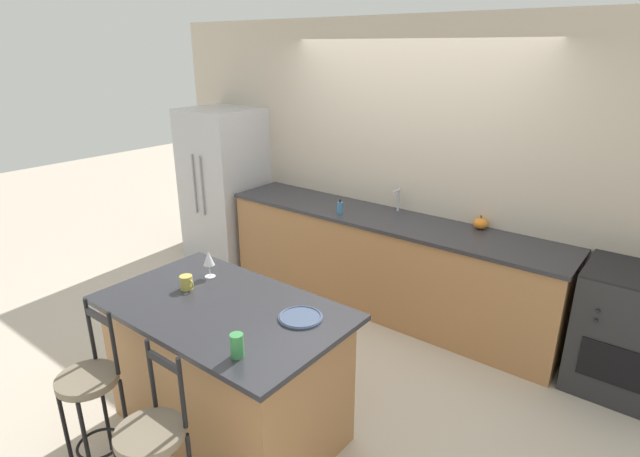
{
  "coord_description": "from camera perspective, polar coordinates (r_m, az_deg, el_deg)",
  "views": [
    {
      "loc": [
        2.22,
        -3.47,
        2.44
      ],
      "look_at": [
        0.02,
        -0.65,
        1.12
      ],
      "focal_mm": 28.0,
      "sensor_mm": 36.0,
      "label": 1
    }
  ],
  "objects": [
    {
      "name": "ground_plane",
      "position": [
        4.79,
        4.62,
        -10.52
      ],
      "size": [
        18.0,
        18.0,
        0.0
      ],
      "primitive_type": "plane",
      "color": "beige"
    },
    {
      "name": "wall_back",
      "position": [
        4.87,
        9.81,
        6.97
      ],
      "size": [
        6.0,
        0.07,
        2.7
      ],
      "color": "beige",
      "rests_on": "ground_plane"
    },
    {
      "name": "back_counter",
      "position": [
        4.87,
        7.31,
        -3.85
      ],
      "size": [
        3.36,
        0.71,
        0.94
      ],
      "color": "#A87547",
      "rests_on": "ground_plane"
    },
    {
      "name": "sink_faucet",
      "position": [
        4.83,
        8.87,
        3.51
      ],
      "size": [
        0.02,
        0.13,
        0.22
      ],
      "color": "#ADAFB5",
      "rests_on": "back_counter"
    },
    {
      "name": "kitchen_island",
      "position": [
        3.42,
        -10.63,
        -15.39
      ],
      "size": [
        1.58,
        0.94,
        0.92
      ],
      "color": "#A87547",
      "rests_on": "ground_plane"
    },
    {
      "name": "refrigerator",
      "position": [
        5.99,
        -10.79,
        4.84
      ],
      "size": [
        0.82,
        0.78,
        1.78
      ],
      "color": "#BCBCC1",
      "rests_on": "ground_plane"
    },
    {
      "name": "oven_range",
      "position": [
        4.34,
        32.05,
        -10.12
      ],
      "size": [
        0.74,
        0.64,
        0.95
      ],
      "color": "#28282B",
      "rests_on": "ground_plane"
    },
    {
      "name": "bar_stool_near",
      "position": [
        3.28,
        -24.63,
        -16.84
      ],
      "size": [
        0.34,
        0.34,
        1.08
      ],
      "color": "black",
      "rests_on": "ground_plane"
    },
    {
      "name": "bar_stool_far",
      "position": [
        2.82,
        -18.44,
        -22.89
      ],
      "size": [
        0.34,
        0.34,
        1.08
      ],
      "color": "black",
      "rests_on": "ground_plane"
    },
    {
      "name": "dinner_plate",
      "position": [
        2.99,
        -2.24,
        -10.09
      ],
      "size": [
        0.26,
        0.26,
        0.02
      ],
      "color": "#425170",
      "rests_on": "kitchen_island"
    },
    {
      "name": "wine_glass",
      "position": [
        3.52,
        -12.6,
        -3.42
      ],
      "size": [
        0.08,
        0.08,
        0.19
      ],
      "color": "white",
      "rests_on": "kitchen_island"
    },
    {
      "name": "coffee_mug",
      "position": [
        3.42,
        -15.01,
        -5.97
      ],
      "size": [
        0.12,
        0.08,
        0.09
      ],
      "color": "#C1B251",
      "rests_on": "kitchen_island"
    },
    {
      "name": "tumbler_cup",
      "position": [
        2.66,
        -9.46,
        -13.06
      ],
      "size": [
        0.07,
        0.07,
        0.13
      ],
      "color": "#3D934C",
      "rests_on": "kitchen_island"
    },
    {
      "name": "pumpkin_decoration",
      "position": [
        4.55,
        17.86,
        0.57
      ],
      "size": [
        0.13,
        0.13,
        0.12
      ],
      "color": "orange",
      "rests_on": "back_counter"
    },
    {
      "name": "soap_bottle",
      "position": [
        4.73,
        2.29,
        2.4
      ],
      "size": [
        0.06,
        0.06,
        0.14
      ],
      "color": "teal",
      "rests_on": "back_counter"
    }
  ]
}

